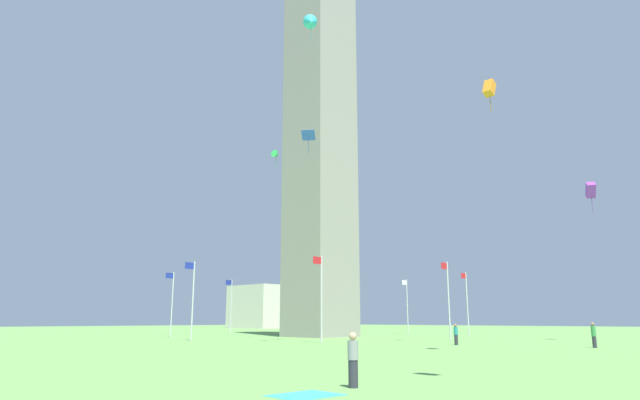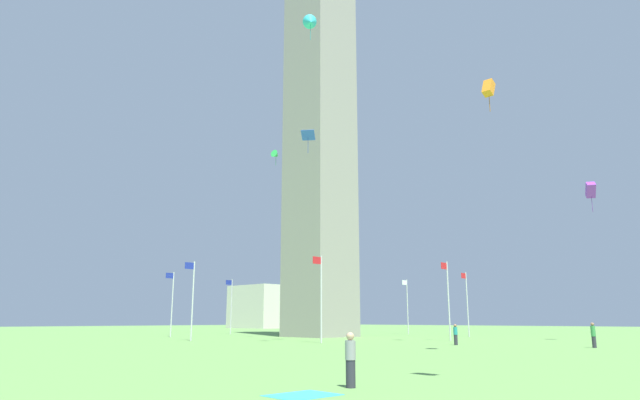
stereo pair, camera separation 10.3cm
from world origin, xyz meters
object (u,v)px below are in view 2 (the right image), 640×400
at_px(person_green_shirt, 593,335).
at_px(distant_building, 282,307).
at_px(kite_green_delta, 276,155).
at_px(flagpole_e, 448,297).
at_px(person_gray_shirt, 350,360).
at_px(flagpole_nw, 172,301).
at_px(kite_blue_diamond, 308,136).
at_px(flagpole_n, 192,297).
at_px(flagpole_s, 407,304).
at_px(obelisk_monument, 320,93).
at_px(picnic_blanket_near_first_person, 303,395).
at_px(flagpole_w, 231,304).
at_px(person_teal_shirt, 456,335).
at_px(kite_orange_box, 489,88).
at_px(flagpole_sw, 319,305).
at_px(flagpole_se, 467,301).
at_px(flagpole_ne, 321,294).
at_px(kite_purple_box, 591,190).
at_px(kite_cyan_delta, 310,22).

bearing_deg(person_green_shirt, distant_building, -49.22).
height_order(person_green_shirt, kite_green_delta, kite_green_delta).
xyz_separation_m(flagpole_e, person_gray_shirt, (34.58, 17.97, -3.36)).
bearing_deg(flagpole_nw, kite_blue_diamond, 89.58).
bearing_deg(flagpole_n, flagpole_s, 180.00).
distance_m(obelisk_monument, picnic_blanket_near_first_person, 59.68).
relative_size(flagpole_n, kite_blue_diamond, 3.57).
height_order(flagpole_w, person_teal_shirt, flagpole_w).
distance_m(kite_orange_box, kite_blue_diamond, 21.46).
height_order(flagpole_sw, person_teal_shirt, flagpole_sw).
bearing_deg(flagpole_se, flagpole_nw, -45.00).
xyz_separation_m(person_green_shirt, kite_orange_box, (12.52, -0.47, 15.29)).
bearing_deg(kite_green_delta, obelisk_monument, -166.60).
bearing_deg(flagpole_se, flagpole_ne, 0.00).
bearing_deg(obelisk_monument, kite_green_delta, 13.40).
bearing_deg(flagpole_w, kite_blue_diamond, 66.14).
height_order(flagpole_se, flagpole_nw, same).
height_order(person_gray_shirt, person_teal_shirt, person_teal_shirt).
bearing_deg(person_teal_shirt, kite_green_delta, 34.31).
height_order(flagpole_e, picnic_blanket_near_first_person, flagpole_e).
relative_size(flagpole_e, picnic_blanket_near_first_person, 4.20).
height_order(flagpole_w, kite_blue_diamond, kite_blue_diamond).
relative_size(kite_green_delta, distant_building, 0.07).
distance_m(flagpole_s, person_gray_shirt, 63.14).
bearing_deg(kite_orange_box, person_green_shirt, 177.87).
relative_size(flagpole_e, flagpole_nw, 1.00).
relative_size(flagpole_sw, kite_green_delta, 4.40).
bearing_deg(kite_green_delta, kite_orange_box, 75.02).
height_order(flagpole_ne, picnic_blanket_near_first_person, flagpole_ne).
bearing_deg(kite_purple_box, flagpole_e, -54.66).
bearing_deg(kite_cyan_delta, flagpole_s, -154.84).
relative_size(person_green_shirt, distant_building, 0.08).
xyz_separation_m(flagpole_sw, kite_green_delta, (21.46, 14.57, 15.63)).
relative_size(flagpole_se, distant_building, 0.32).
bearing_deg(flagpole_sw, flagpole_e, 67.50).
distance_m(flagpole_n, flagpole_nw, 13.41).
height_order(flagpole_n, flagpole_w, same).
distance_m(flagpole_s, flagpole_nw, 32.38).
bearing_deg(picnic_blanket_near_first_person, person_teal_shirt, -156.06).
relative_size(flagpole_ne, flagpole_s, 1.00).
distance_m(flagpole_sw, kite_purple_box, 42.76).
xyz_separation_m(flagpole_w, person_green_shirt, (4.44, 49.67, -3.27)).
xyz_separation_m(flagpole_w, kite_blue_diamond, (12.56, 28.40, 14.93)).
bearing_deg(flagpole_sw, person_gray_shirt, 45.56).
bearing_deg(obelisk_monument, kite_orange_box, 61.74).
height_order(flagpole_sw, kite_purple_box, kite_purple_box).
xyz_separation_m(flagpole_e, kite_green_delta, (9.07, -15.35, 15.63)).
height_order(person_teal_shirt, kite_orange_box, kite_orange_box).
xyz_separation_m(kite_green_delta, kite_purple_box, (-17.16, 26.75, -5.53)).
height_order(person_gray_shirt, person_green_shirt, person_green_shirt).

